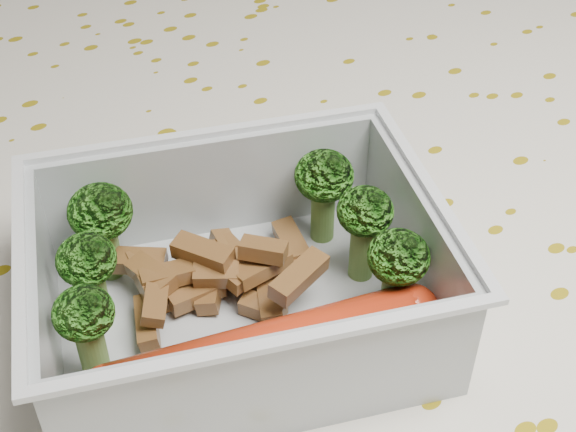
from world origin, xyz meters
TOP-DOWN VIEW (x-y plane):
  - dining_table at (0.00, 0.00)m, footprint 1.40×0.90m
  - tablecloth at (0.00, 0.00)m, footprint 1.46×0.96m
  - lunch_container at (-0.05, -0.02)m, footprint 0.20×0.18m
  - broccoli_florets at (-0.04, -0.00)m, footprint 0.15×0.12m
  - meat_pile at (-0.05, 0.00)m, footprint 0.09×0.08m
  - sausage at (-0.06, -0.05)m, footprint 0.14×0.06m

SIDE VIEW (x-z plane):
  - dining_table at x=0.00m, z-range 0.29..1.04m
  - tablecloth at x=0.00m, z-range 0.62..0.81m
  - meat_pile at x=-0.05m, z-range 0.76..0.78m
  - sausage at x=-0.06m, z-range 0.76..0.79m
  - lunch_container at x=-0.05m, z-range 0.75..0.80m
  - broccoli_florets at x=-0.04m, z-range 0.77..0.82m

